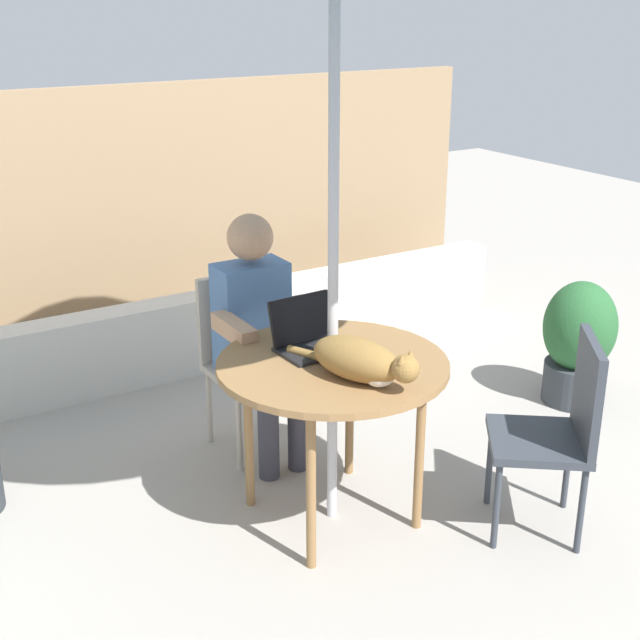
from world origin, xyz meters
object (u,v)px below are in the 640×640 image
object	(u,v)px
patio_table	(333,376)
laptop	(308,334)
chair_occupied	(245,349)
chair_empty	(561,422)
person_seated	(258,326)
potted_plant_by_chair	(578,341)
cat	(362,361)

from	to	relation	value
patio_table	laptop	xyz separation A→B (m)	(-0.01, 0.18, 0.13)
chair_occupied	chair_empty	size ratio (longest dim) A/B	1.00
person_seated	chair_empty	bearing A→B (deg)	-58.58
patio_table	potted_plant_by_chair	xyz separation A→B (m)	(1.78, 0.26, -0.31)
person_seated	cat	world-z (taller)	person_seated
laptop	cat	world-z (taller)	laptop
chair_empty	cat	xyz separation A→B (m)	(-0.76, 0.36, 0.32)
person_seated	chair_occupied	bearing A→B (deg)	90.00
patio_table	chair_empty	world-z (taller)	chair_empty
chair_empty	chair_occupied	bearing A→B (deg)	118.46
chair_occupied	laptop	bearing A→B (deg)	-91.09
laptop	person_seated	bearing A→B (deg)	88.55
person_seated	cat	xyz separation A→B (m)	(-0.00, -0.88, 0.15)
chair_occupied	person_seated	size ratio (longest dim) A/B	0.72
chair_occupied	cat	bearing A→B (deg)	-90.27
cat	chair_occupied	bearing A→B (deg)	89.73
chair_empty	potted_plant_by_chair	xyz separation A→B (m)	(1.03, 0.84, -0.14)
person_seated	laptop	size ratio (longest dim) A/B	3.90
chair_occupied	chair_empty	xyz separation A→B (m)	(0.75, -1.39, 0.00)
patio_table	chair_occupied	world-z (taller)	chair_occupied
patio_table	person_seated	xyz separation A→B (m)	(0.00, 0.66, 0.00)
chair_empty	potted_plant_by_chair	world-z (taller)	chair_empty
chair_occupied	cat	world-z (taller)	cat
patio_table	chair_occupied	bearing A→B (deg)	90.00
person_seated	cat	size ratio (longest dim) A/B	1.92
potted_plant_by_chair	chair_empty	bearing A→B (deg)	-140.85
patio_table	chair_empty	distance (m)	0.96
person_seated	potted_plant_by_chair	world-z (taller)	person_seated
laptop	cat	size ratio (longest dim) A/B	0.49
chair_occupied	laptop	world-z (taller)	laptop
patio_table	laptop	distance (m)	0.22
chair_empty	person_seated	xyz separation A→B (m)	(-0.75, 1.23, 0.17)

